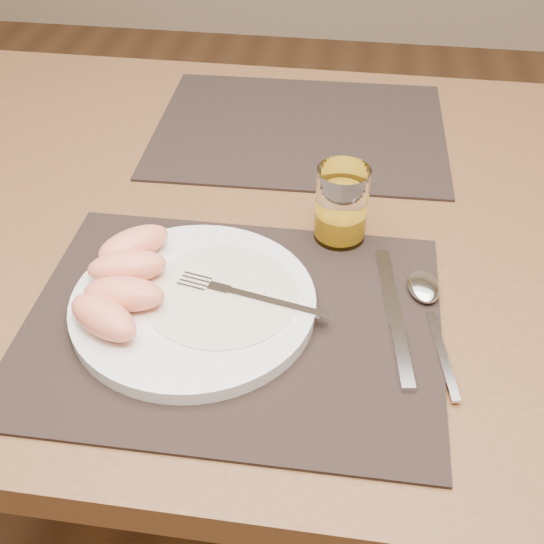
{
  "coord_description": "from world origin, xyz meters",
  "views": [
    {
      "loc": [
        0.1,
        -0.74,
        1.28
      ],
      "look_at": [
        0.01,
        -0.15,
        0.77
      ],
      "focal_mm": 45.0,
      "sensor_mm": 36.0,
      "label": 1
    }
  ],
  "objects": [
    {
      "name": "ground",
      "position": [
        0.0,
        0.0,
        0.0
      ],
      "size": [
        5.0,
        5.0,
        0.0
      ],
      "primitive_type": "plane",
      "color": "brown",
      "rests_on": "ground"
    },
    {
      "name": "table",
      "position": [
        0.0,
        0.0,
        0.67
      ],
      "size": [
        1.4,
        0.9,
        0.75
      ],
      "color": "brown",
      "rests_on": "ground"
    },
    {
      "name": "placemat_near",
      "position": [
        -0.02,
        -0.22,
        0.75
      ],
      "size": [
        0.45,
        0.35,
        0.0
      ],
      "primitive_type": "cube",
      "rotation": [
        0.0,
        0.0,
        0.01
      ],
      "color": "black",
      "rests_on": "table"
    },
    {
      "name": "placemat_far",
      "position": [
        0.0,
        0.22,
        0.75
      ],
      "size": [
        0.46,
        0.36,
        0.0
      ],
      "primitive_type": "cube",
      "rotation": [
        0.0,
        0.0,
        0.03
      ],
      "color": "black",
      "rests_on": "table"
    },
    {
      "name": "plate",
      "position": [
        -0.07,
        -0.21,
        0.76
      ],
      "size": [
        0.27,
        0.27,
        0.02
      ],
      "primitive_type": "cylinder",
      "color": "white",
      "rests_on": "placemat_near"
    },
    {
      "name": "plate_dressing",
      "position": [
        -0.04,
        -0.2,
        0.77
      ],
      "size": [
        0.17,
        0.17,
        0.0
      ],
      "color": "white",
      "rests_on": "plate"
    },
    {
      "name": "fork",
      "position": [
        -0.02,
        -0.19,
        0.77
      ],
      "size": [
        0.17,
        0.05,
        0.0
      ],
      "color": "silver",
      "rests_on": "plate"
    },
    {
      "name": "knife",
      "position": [
        0.16,
        -0.2,
        0.76
      ],
      "size": [
        0.05,
        0.22,
        0.01
      ],
      "color": "silver",
      "rests_on": "placemat_near"
    },
    {
      "name": "spoon",
      "position": [
        0.19,
        -0.15,
        0.76
      ],
      "size": [
        0.06,
        0.19,
        0.01
      ],
      "color": "silver",
      "rests_on": "placemat_near"
    },
    {
      "name": "juice_glass",
      "position": [
        0.08,
        -0.05,
        0.8
      ],
      "size": [
        0.06,
        0.06,
        0.1
      ],
      "color": "white",
      "rests_on": "placemat_near"
    },
    {
      "name": "grapefruit_wedges",
      "position": [
        -0.14,
        -0.21,
        0.79
      ],
      "size": [
        0.11,
        0.21,
        0.04
      ],
      "color": "#FE9068",
      "rests_on": "plate"
    }
  ]
}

